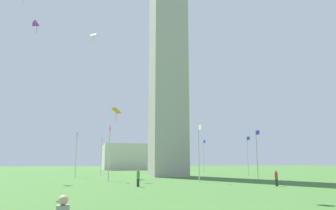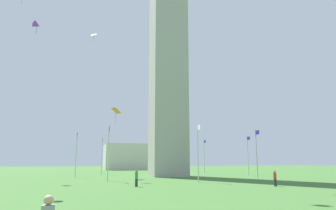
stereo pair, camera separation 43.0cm
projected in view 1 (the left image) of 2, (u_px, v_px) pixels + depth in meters
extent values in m
plane|color=#3D6B2D|center=(168.00, 176.00, 53.79)|extent=(260.00, 260.00, 0.00)
cube|color=#A8A399|center=(168.00, 44.00, 58.23)|extent=(6.13, 6.13, 49.03)
cylinder|color=silver|center=(199.00, 153.00, 39.53)|extent=(0.14, 0.14, 7.37)
cube|color=white|center=(200.00, 127.00, 39.59)|extent=(1.00, 0.03, 0.64)
cylinder|color=silver|center=(257.00, 154.00, 46.66)|extent=(0.14, 0.14, 7.37)
cube|color=#1E2D99|center=(258.00, 132.00, 46.73)|extent=(1.00, 0.03, 0.64)
cylinder|color=silver|center=(248.00, 156.00, 58.36)|extent=(0.14, 0.14, 7.37)
cube|color=#1E2D99|center=(248.00, 138.00, 58.43)|extent=(1.00, 0.03, 0.64)
cylinder|color=silver|center=(204.00, 156.00, 67.77)|extent=(0.14, 0.14, 7.37)
cube|color=#1E2D99|center=(204.00, 141.00, 67.84)|extent=(1.00, 0.03, 0.64)
cylinder|color=silver|center=(150.00, 156.00, 69.38)|extent=(0.14, 0.14, 7.37)
cube|color=white|center=(151.00, 142.00, 69.45)|extent=(1.00, 0.03, 0.64)
cylinder|color=silver|center=(101.00, 156.00, 62.25)|extent=(0.14, 0.14, 7.37)
cube|color=red|center=(102.00, 140.00, 62.31)|extent=(1.00, 0.03, 0.64)
cylinder|color=silver|center=(76.00, 155.00, 50.55)|extent=(0.14, 0.14, 7.37)
cube|color=red|center=(77.00, 135.00, 50.61)|extent=(1.00, 0.03, 0.64)
cylinder|color=silver|center=(109.00, 153.00, 41.14)|extent=(0.14, 0.14, 7.37)
cube|color=red|center=(110.00, 129.00, 41.20)|extent=(1.00, 0.03, 0.64)
sphere|color=tan|center=(63.00, 200.00, 7.50)|extent=(0.24, 0.24, 0.24)
cylinder|color=#2D2D38|center=(277.00, 182.00, 32.35)|extent=(0.29, 0.29, 0.80)
cylinder|color=red|center=(276.00, 176.00, 32.48)|extent=(0.32, 0.32, 0.61)
sphere|color=#936B4C|center=(276.00, 171.00, 32.56)|extent=(0.24, 0.24, 0.24)
cylinder|color=#2D2D38|center=(138.00, 183.00, 31.74)|extent=(0.29, 0.29, 0.80)
cylinder|color=#388C47|center=(138.00, 175.00, 31.88)|extent=(0.32, 0.32, 0.72)
sphere|color=#936B4C|center=(138.00, 171.00, 31.96)|extent=(0.24, 0.24, 0.24)
cone|color=purple|center=(37.00, 25.00, 49.36)|extent=(1.22, 1.46, 1.42)
cylinder|color=#67278E|center=(37.00, 30.00, 49.20)|extent=(0.04, 0.04, 1.33)
cube|color=orange|center=(116.00, 111.00, 50.90)|extent=(1.84, 1.71, 0.85)
cylinder|color=#A75C15|center=(116.00, 118.00, 50.69)|extent=(0.04, 0.04, 1.78)
cube|color=yellow|center=(94.00, 35.00, 52.34)|extent=(1.18, 1.22, 0.55)
cylinder|color=#A4921C|center=(93.00, 39.00, 52.21)|extent=(0.04, 0.04, 1.13)
cube|color=beige|center=(126.00, 157.00, 102.99)|extent=(19.95, 15.29, 8.10)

